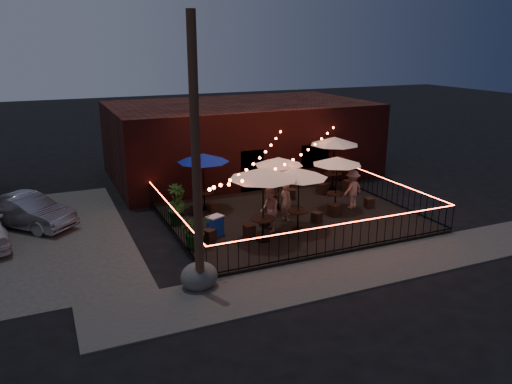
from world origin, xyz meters
The scene contains 36 objects.
ground centered at (0.00, 0.00, 0.00)m, with size 110.00×110.00×0.00m, color black.
patio centered at (0.00, 2.00, 0.07)m, with size 10.00×8.00×0.15m, color black.
sidewalk centered at (0.00, -3.25, 0.03)m, with size 18.00×2.50×0.05m, color #3B3936.
brick_building centered at (1.00, 9.99, 2.00)m, with size 14.00×8.00×4.00m.
utility_pole centered at (-5.40, -2.60, 4.00)m, with size 0.26×0.26×8.00m, color #3C2618.
fence_front centered at (0.00, -2.00, 0.66)m, with size 10.00×0.04×1.04m.
fence_left centered at (-5.00, 2.00, 0.66)m, with size 0.04×8.00×1.04m.
fence_right centered at (5.00, 2.00, 0.66)m, with size 0.04×8.00×1.04m.
festoon_lights centered at (-1.01, 1.70, 2.52)m, with size 10.02×8.72×1.32m.
cafe_table_0 centered at (-2.15, 0.03, 2.68)m, with size 2.89×2.89×2.77m.
cafe_table_1 centered at (-2.98, 4.40, 2.42)m, with size 2.97×2.97×2.48m.
cafe_table_2 centered at (-0.43, 0.53, 2.39)m, with size 2.86×2.86×2.45m.
cafe_table_3 centered at (-0.04, 3.06, 2.27)m, with size 2.36×2.36×2.32m.
cafe_table_4 centered at (2.24, 2.04, 2.30)m, with size 2.34×2.34×2.35m.
cafe_table_5 centered at (3.80, 4.74, 2.56)m, with size 2.80×2.80×2.64m.
bistro_chair_0 centered at (-4.00, 0.73, 0.38)m, with size 0.39×0.39×0.46m, color black.
bistro_chair_1 centered at (-2.44, 0.63, 0.37)m, with size 0.37×0.37×0.44m, color black.
bistro_chair_2 centered at (-3.55, 3.68, 0.36)m, with size 0.35×0.35×0.41m, color black.
bistro_chair_3 centered at (-2.81, 3.86, 0.36)m, with size 0.35×0.35×0.41m, color black.
bistro_chair_4 centered at (-1.44, 1.30, 0.39)m, with size 0.41×0.41×0.48m, color black.
bistro_chair_5 centered at (0.67, 0.93, 0.36)m, with size 0.35×0.35×0.41m, color black.
bistro_chair_6 centered at (0.00, 3.79, 0.38)m, with size 0.39×0.39×0.46m, color black.
bistro_chair_7 centered at (1.15, 4.13, 0.38)m, with size 0.40×0.40×0.47m, color black.
bistro_chair_8 centered at (1.74, 1.31, 0.40)m, with size 0.41×0.41×0.49m, color black.
bistro_chair_9 centered at (3.74, 1.61, 0.37)m, with size 0.37×0.37×0.44m, color black.
bistro_chair_10 centered at (2.93, 4.24, 0.41)m, with size 0.44×0.44×0.52m, color black.
bistro_chair_11 centered at (4.37, 4.22, 0.41)m, with size 0.43×0.43×0.51m, color black.
patron_a centered at (-0.38, 1.65, 0.94)m, with size 0.57×0.38×1.57m, color #D5B78C.
patron_b centered at (-1.53, 0.79, 1.01)m, with size 0.84×0.65×1.73m, color tan.
patron_c centered at (3.02, 1.92, 1.00)m, with size 1.10×0.63×1.70m, color #D0A987.
potted_shrub_a centered at (-4.60, 0.46, 0.78)m, with size 1.13×0.98×1.25m, color #203F14.
potted_shrub_b centered at (-4.56, 3.01, 0.85)m, with size 0.77×0.62×1.39m, color #133A0D.
potted_shrub_c centered at (-4.32, 4.09, 0.81)m, with size 0.74×0.74×1.33m, color #12380C.
cooler centered at (-3.61, 1.17, 0.55)m, with size 0.72×0.64×0.79m.
boulder centered at (-5.35, -2.34, 0.40)m, with size 1.01×0.86×0.79m, color #41423D.
car_silver centered at (-10.08, 5.45, 0.67)m, with size 1.42×4.08×1.34m, color gray.
Camera 1 is at (-9.29, -15.56, 7.18)m, focal length 35.00 mm.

